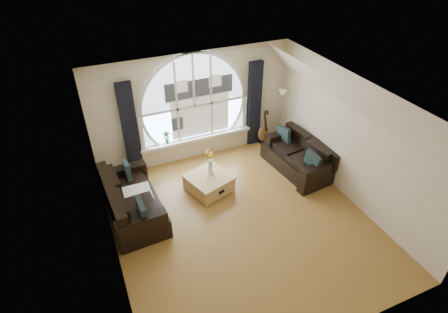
% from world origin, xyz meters
% --- Properties ---
extents(ground, '(5.00, 5.50, 0.01)m').
position_xyz_m(ground, '(0.00, 0.00, 0.00)').
color(ground, brown).
rests_on(ground, ground).
extents(ceiling, '(5.00, 5.50, 0.01)m').
position_xyz_m(ceiling, '(0.00, 0.00, 2.70)').
color(ceiling, silver).
rests_on(ceiling, ground).
extents(wall_back, '(5.00, 0.01, 2.70)m').
position_xyz_m(wall_back, '(0.00, 2.75, 1.35)').
color(wall_back, beige).
rests_on(wall_back, ground).
extents(wall_front, '(5.00, 0.01, 2.70)m').
position_xyz_m(wall_front, '(0.00, -2.75, 1.35)').
color(wall_front, beige).
rests_on(wall_front, ground).
extents(wall_left, '(0.01, 5.50, 2.70)m').
position_xyz_m(wall_left, '(-2.50, 0.00, 1.35)').
color(wall_left, beige).
rests_on(wall_left, ground).
extents(wall_right, '(0.01, 5.50, 2.70)m').
position_xyz_m(wall_right, '(2.50, 0.00, 1.35)').
color(wall_right, beige).
rests_on(wall_right, ground).
extents(attic_slope, '(0.92, 5.50, 0.72)m').
position_xyz_m(attic_slope, '(2.20, 0.00, 2.35)').
color(attic_slope, silver).
rests_on(attic_slope, ground).
extents(arched_window, '(2.60, 0.06, 2.15)m').
position_xyz_m(arched_window, '(0.00, 2.72, 1.62)').
color(arched_window, silver).
rests_on(arched_window, wall_back).
extents(window_sill, '(2.90, 0.22, 0.08)m').
position_xyz_m(window_sill, '(0.00, 2.65, 0.51)').
color(window_sill, white).
rests_on(window_sill, wall_back).
extents(window_frame, '(2.76, 0.08, 2.15)m').
position_xyz_m(window_frame, '(0.00, 2.69, 1.62)').
color(window_frame, white).
rests_on(window_frame, wall_back).
extents(neighbor_house, '(1.70, 0.02, 1.50)m').
position_xyz_m(neighbor_house, '(0.15, 2.71, 1.50)').
color(neighbor_house, silver).
rests_on(neighbor_house, wall_back).
extents(curtain_left, '(0.35, 0.12, 2.30)m').
position_xyz_m(curtain_left, '(-1.60, 2.63, 1.15)').
color(curtain_left, black).
rests_on(curtain_left, ground).
extents(curtain_right, '(0.35, 0.12, 2.30)m').
position_xyz_m(curtain_right, '(1.60, 2.63, 1.15)').
color(curtain_right, black).
rests_on(curtain_right, ground).
extents(sofa_left, '(1.08, 1.99, 0.86)m').
position_xyz_m(sofa_left, '(-1.97, 1.06, 0.40)').
color(sofa_left, black).
rests_on(sofa_left, ground).
extents(sofa_right, '(1.12, 1.92, 0.81)m').
position_xyz_m(sofa_right, '(2.03, 1.09, 0.40)').
color(sofa_right, black).
rests_on(sofa_right, ground).
extents(coffee_chest, '(1.12, 1.12, 0.43)m').
position_xyz_m(coffee_chest, '(-0.24, 1.19, 0.22)').
color(coffee_chest, '#B1834A').
rests_on(coffee_chest, ground).
extents(throw_blanket, '(0.56, 0.56, 0.10)m').
position_xyz_m(throw_blanket, '(-1.85, 1.07, 0.50)').
color(throw_blanket, silver).
rests_on(throw_blanket, sofa_left).
extents(vase_flowers, '(0.24, 0.24, 0.70)m').
position_xyz_m(vase_flowers, '(-0.16, 1.29, 0.78)').
color(vase_flowers, white).
rests_on(vase_flowers, coffee_chest).
extents(floor_lamp, '(0.24, 0.24, 1.60)m').
position_xyz_m(floor_lamp, '(2.17, 2.24, 0.80)').
color(floor_lamp, '#B2B2B2').
rests_on(floor_lamp, ground).
extents(guitar, '(0.40, 0.30, 1.06)m').
position_xyz_m(guitar, '(1.85, 2.48, 0.53)').
color(guitar, brown).
rests_on(guitar, ground).
extents(potted_plant, '(0.19, 0.14, 0.33)m').
position_xyz_m(potted_plant, '(-0.77, 2.65, 0.72)').
color(potted_plant, '#1E6023').
rests_on(potted_plant, window_sill).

